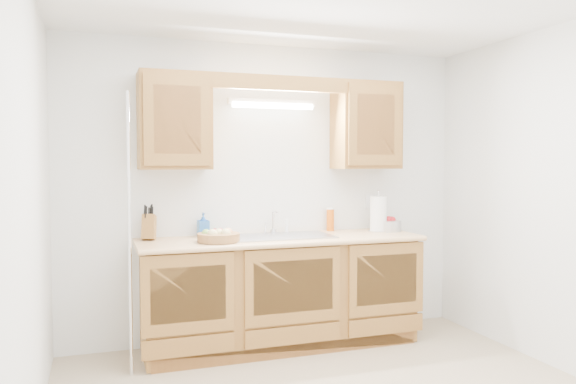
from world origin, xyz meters
name	(u,v)px	position (x,y,z in m)	size (l,w,h in m)	color
room	(342,204)	(0.00, 0.00, 1.25)	(3.52, 3.50, 2.50)	tan
base_cabinets	(281,293)	(0.00, 1.20, 0.44)	(2.20, 0.60, 0.86)	olive
countertop	(281,239)	(0.00, 1.19, 0.88)	(2.30, 0.63, 0.04)	tan
upper_cabinet_left	(174,121)	(-0.83, 1.33, 1.83)	(0.55, 0.33, 0.75)	olive
upper_cabinet_right	(366,126)	(0.83, 1.33, 1.83)	(0.55, 0.33, 0.75)	olive
valance	(281,83)	(0.00, 1.19, 2.14)	(2.20, 0.05, 0.12)	olive
fluorescent_fixture	(273,104)	(0.00, 1.42, 2.00)	(0.76, 0.08, 0.08)	white
sink	(281,245)	(0.00, 1.21, 0.83)	(0.84, 0.46, 0.36)	#9E9EA3
wire_shelf_pole	(130,235)	(-1.20, 0.94, 1.00)	(0.03, 0.03, 2.00)	silver
outlet_plate	(369,201)	(0.95, 1.49, 1.15)	(0.08, 0.01, 0.12)	white
fruit_basket	(219,236)	(-0.54, 1.08, 0.94)	(0.35, 0.35, 0.10)	#A16E41
knife_block	(149,227)	(-1.03, 1.37, 1.00)	(0.14, 0.18, 0.29)	olive
orange_canister	(330,219)	(0.54, 1.44, 1.00)	(0.08, 0.08, 0.20)	#D2580B
soap_bottle	(203,225)	(-0.59, 1.41, 1.00)	(0.09, 0.09, 0.20)	#245FB5
sponge	(209,235)	(-0.54, 1.44, 0.91)	(0.13, 0.10, 0.02)	#CC333F
paper_towel	(378,214)	(0.91, 1.25, 1.05)	(0.18, 0.18, 0.36)	silver
apple_bowl	(387,225)	(1.01, 1.27, 0.96)	(0.32, 0.32, 0.13)	silver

